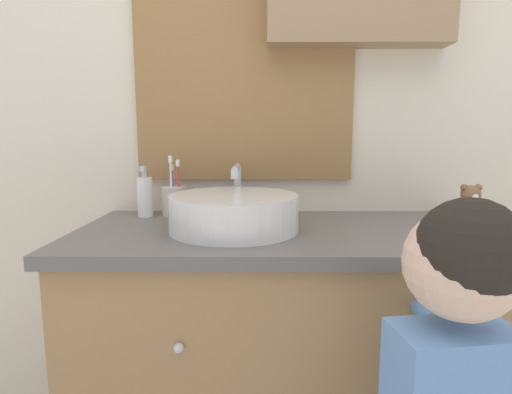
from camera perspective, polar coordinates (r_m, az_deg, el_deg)
wall_back at (r=1.45m, az=4.58°, el=17.88°), size 3.20×0.18×2.50m
vanity_counter at (r=1.30m, az=4.62°, el=-21.42°), size 1.23×0.55×0.78m
sink_basin at (r=1.13m, az=-3.10°, el=-2.05°), size 0.36×0.42×0.18m
toothbrush_holder at (r=1.38m, az=-11.63°, el=-0.40°), size 0.08×0.08×0.20m
soap_dispenser at (r=1.37m, az=-15.58°, el=0.11°), size 0.05×0.05×0.17m
teddy_bear at (r=1.29m, az=28.21°, el=-1.40°), size 0.07×0.06×0.13m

